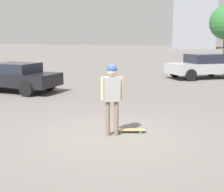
# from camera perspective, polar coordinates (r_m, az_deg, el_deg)

# --- Properties ---
(ground_plane) EXTENTS (220.00, 220.00, 0.00)m
(ground_plane) POSITION_cam_1_polar(r_m,az_deg,el_deg) (7.89, 0.00, -7.20)
(ground_plane) COLOR slate
(person) EXTENTS (0.51, 0.34, 1.79)m
(person) POSITION_cam_1_polar(r_m,az_deg,el_deg) (7.62, 0.00, 1.02)
(person) COLOR #7A6B56
(person) RESTS_ON ground_plane
(skateboard) EXTENTS (0.78, 0.40, 0.08)m
(skateboard) POSITION_cam_1_polar(r_m,az_deg,el_deg) (8.12, 3.36, -6.23)
(skateboard) COLOR tan
(skateboard) RESTS_ON ground_plane
(car_parked_near) EXTENTS (4.25, 2.27, 1.31)m
(car_parked_near) POSITION_cam_1_polar(r_m,az_deg,el_deg) (14.85, -17.31, 3.42)
(car_parked_near) COLOR black
(car_parked_near) RESTS_ON ground_plane
(car_parked_far) EXTENTS (4.51, 3.76, 1.47)m
(car_parked_far) POSITION_cam_1_polar(r_m,az_deg,el_deg) (19.76, 16.21, 5.32)
(car_parked_far) COLOR #ADB2B7
(car_parked_far) RESTS_ON ground_plane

